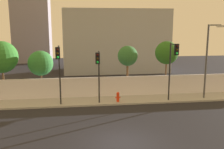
% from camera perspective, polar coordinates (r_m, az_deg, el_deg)
% --- Properties ---
extents(ground_plane, '(80.00, 80.00, 0.00)m').
position_cam_1_polar(ground_plane, '(14.90, 2.37, -15.18)').
color(ground_plane, black).
extents(sidewalk, '(36.00, 2.40, 0.15)m').
position_cam_1_polar(sidewalk, '(22.46, -1.29, -5.89)').
color(sidewalk, '#A3A3A3').
rests_on(sidewalk, ground).
extents(perimeter_wall, '(36.00, 0.18, 1.80)m').
position_cam_1_polar(perimeter_wall, '(23.45, -1.65, -2.71)').
color(perimeter_wall, silver).
rests_on(perimeter_wall, sidewalk).
extents(traffic_light_left, '(0.34, 1.73, 4.84)m').
position_cam_1_polar(traffic_light_left, '(20.20, -11.82, 2.49)').
color(traffic_light_left, black).
rests_on(traffic_light_left, sidewalk).
extents(traffic_light_center, '(0.42, 1.41, 4.36)m').
position_cam_1_polar(traffic_light_center, '(20.40, -3.08, 1.83)').
color(traffic_light_center, black).
rests_on(traffic_light_center, sidewalk).
extents(traffic_light_right, '(0.35, 1.73, 5.00)m').
position_cam_1_polar(traffic_light_right, '(21.59, 13.50, 3.23)').
color(traffic_light_right, black).
rests_on(traffic_light_right, sidewalk).
extents(street_lamp_curbside, '(0.61, 1.92, 6.50)m').
position_cam_1_polar(street_lamp_curbside, '(23.65, 20.71, 4.00)').
color(street_lamp_curbside, '#4C4C51').
rests_on(street_lamp_curbside, sidewalk).
extents(fire_hydrant, '(0.44, 0.26, 0.85)m').
position_cam_1_polar(fire_hydrant, '(21.84, 1.32, -4.94)').
color(fire_hydrant, red).
rests_on(fire_hydrant, sidewalk).
extents(roadside_tree_leftmost, '(2.86, 2.86, 5.22)m').
position_cam_1_polar(roadside_tree_leftmost, '(24.94, -23.41, 3.58)').
color(roadside_tree_leftmost, brown).
rests_on(roadside_tree_leftmost, ground).
extents(roadside_tree_midleft, '(2.30, 2.30, 4.31)m').
position_cam_1_polar(roadside_tree_midleft, '(24.33, -15.66, 2.43)').
color(roadside_tree_midleft, brown).
rests_on(roadside_tree_midleft, ground).
extents(roadside_tree_midright, '(1.92, 1.92, 4.68)m').
position_cam_1_polar(roadside_tree_midright, '(24.48, 3.51, 4.08)').
color(roadside_tree_midright, brown).
rests_on(roadside_tree_midright, ground).
extents(roadside_tree_rightmost, '(2.25, 2.25, 5.08)m').
position_cam_1_polar(roadside_tree_rightmost, '(25.48, 12.11, 4.74)').
color(roadside_tree_rightmost, brown).
rests_on(roadside_tree_rightmost, ground).
extents(low_building_distant, '(14.74, 6.00, 8.80)m').
position_cam_1_polar(low_building_distant, '(37.15, 0.85, 7.52)').
color(low_building_distant, '#A0A0A0').
rests_on(low_building_distant, ground).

